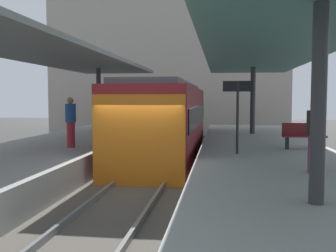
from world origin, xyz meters
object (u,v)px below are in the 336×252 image
(platform_bench, at_px, (304,135))
(passenger_near_bench, at_px, (71,121))
(commuter_train, at_px, (165,121))
(passenger_mid_platform, at_px, (315,136))
(platform_sign, at_px, (238,100))

(platform_bench, distance_m, passenger_near_bench, 7.91)
(commuter_train, height_order, passenger_mid_platform, commuter_train)
(commuter_train, distance_m, platform_sign, 5.05)
(platform_bench, relative_size, platform_sign, 0.63)
(platform_sign, xyz_separation_m, passenger_near_bench, (-5.61, 0.85, -0.73))
(commuter_train, xyz_separation_m, platform_bench, (5.04, -2.60, -0.26))
(platform_bench, distance_m, passenger_mid_platform, 4.42)
(platform_bench, xyz_separation_m, passenger_mid_platform, (-0.66, -4.35, 0.38))
(commuter_train, relative_size, passenger_near_bench, 6.29)
(platform_bench, height_order, passenger_near_bench, passenger_near_bench)
(commuter_train, distance_m, passenger_near_bench, 4.31)
(passenger_near_bench, height_order, passenger_mid_platform, passenger_near_bench)
(passenger_near_bench, bearing_deg, platform_sign, -8.63)
(passenger_near_bench, xyz_separation_m, passenger_mid_platform, (7.20, -3.69, -0.05))
(platform_sign, distance_m, passenger_near_bench, 5.72)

